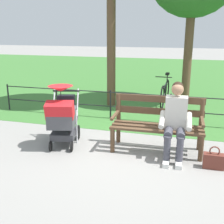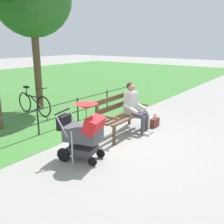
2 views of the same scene
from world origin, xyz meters
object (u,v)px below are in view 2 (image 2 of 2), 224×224
Objects in this scene: stroller at (83,131)px; bicycle at (34,103)px; person_on_bench at (134,106)px; handbag at (155,122)px; park_bench at (120,113)px.

bicycle is (-1.52, -3.52, -0.23)m from stroller.
person_on_bench is 0.77× the size of bicycle.
stroller is 3.11× the size of handbag.
person_on_bench is at bearing 98.16° from bicycle.
handbag is 0.22× the size of bicycle.
person_on_bench is (-0.32, 0.22, 0.15)m from park_bench.
person_on_bench is 2.02m from stroller.
person_on_bench is at bearing -23.75° from handbag.
handbag is 3.90m from bicycle.
person_on_bench is at bearing 144.93° from park_bench.
stroller reaches higher than bicycle.
bicycle is at bearing -113.43° from stroller.
bicycle is at bearing -86.86° from park_bench.
person_on_bench reaches higher than handbag.
stroller reaches higher than handbag.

